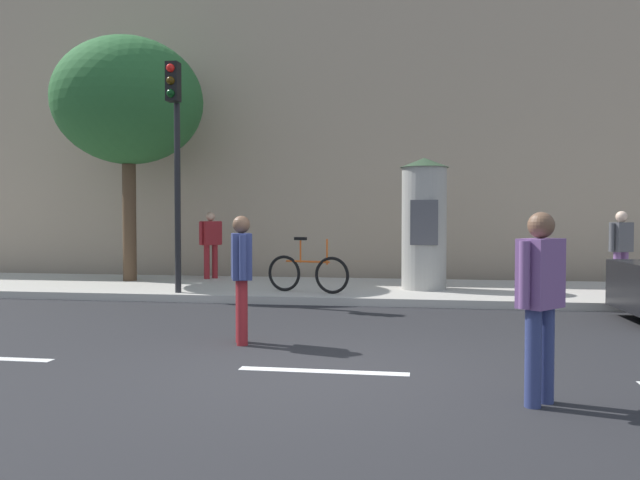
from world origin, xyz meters
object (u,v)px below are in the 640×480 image
object	(u,v)px
street_tree	(128,102)
pedestrian_with_bag	(211,239)
pedestrian_in_light_jacket	(621,246)
bicycle_leaning	(308,273)
poster_column	(424,223)
pedestrian_tallest	(241,269)
traffic_light	(175,139)
pedestrian_near_pole	(540,293)

from	to	relation	value
street_tree	pedestrian_with_bag	xyz separation A→B (m)	(1.70, 0.81, -3.22)
pedestrian_in_light_jacket	bicycle_leaning	bearing A→B (deg)	-172.25
poster_column	bicycle_leaning	bearing A→B (deg)	-156.47
poster_column	street_tree	world-z (taller)	street_tree
pedestrian_tallest	pedestrian_in_light_jacket	bearing A→B (deg)	40.95
pedestrian_tallest	bicycle_leaning	bearing A→B (deg)	89.39
traffic_light	poster_column	distance (m)	5.26
traffic_light	street_tree	bearing A→B (deg)	132.46
pedestrian_near_pole	pedestrian_in_light_jacket	bearing A→B (deg)	69.37
pedestrian_near_pole	pedestrian_with_bag	xyz separation A→B (m)	(-6.08, 9.17, 0.14)
poster_column	pedestrian_near_pole	size ratio (longest dim) A/B	1.63
poster_column	pedestrian_with_bag	bearing A→B (deg)	163.33
traffic_light	pedestrian_in_light_jacket	world-z (taller)	traffic_light
street_tree	pedestrian_near_pole	distance (m)	11.90
traffic_light	bicycle_leaning	bearing A→B (deg)	11.80
street_tree	bicycle_leaning	bearing A→B (deg)	-20.50
poster_column	pedestrian_in_light_jacket	size ratio (longest dim) A/B	1.69
pedestrian_in_light_jacket	bicycle_leaning	world-z (taller)	pedestrian_in_light_jacket
pedestrian_tallest	pedestrian_near_pole	bearing A→B (deg)	-33.75
street_tree	pedestrian_in_light_jacket	bearing A→B (deg)	-4.74
pedestrian_with_bag	bicycle_leaning	xyz separation A→B (m)	(2.85, -2.51, -0.56)
pedestrian_near_pole	pedestrian_in_light_jacket	distance (m)	7.99
pedestrian_tallest	bicycle_leaning	xyz separation A→B (m)	(0.05, 4.47, -0.42)
pedestrian_tallest	pedestrian_in_light_jacket	xyz separation A→B (m)	(6.09, 5.29, 0.12)
pedestrian_near_pole	pedestrian_with_bag	bearing A→B (deg)	123.53
street_tree	bicycle_leaning	distance (m)	6.16
pedestrian_near_pole	pedestrian_tallest	bearing A→B (deg)	146.25
street_tree	poster_column	bearing A→B (deg)	-6.01
pedestrian_with_bag	bicycle_leaning	size ratio (longest dim) A/B	0.94
street_tree	pedestrian_with_bag	size ratio (longest dim) A/B	3.50
bicycle_leaning	street_tree	bearing A→B (deg)	159.50
poster_column	bicycle_leaning	distance (m)	2.66
street_tree	bicycle_leaning	world-z (taller)	street_tree
pedestrian_near_pole	pedestrian_with_bag	distance (m)	11.00
pedestrian_near_pole	pedestrian_with_bag	world-z (taller)	pedestrian_with_bag
pedestrian_tallest	poster_column	bearing A→B (deg)	67.03
pedestrian_near_pole	pedestrian_tallest	distance (m)	3.94
pedestrian_in_light_jacket	pedestrian_with_bag	bearing A→B (deg)	169.23
pedestrian_in_light_jacket	pedestrian_tallest	bearing A→B (deg)	-139.05
poster_column	traffic_light	bearing A→B (deg)	-162.46
traffic_light	street_tree	xyz separation A→B (m)	(-2.04, 2.23, 1.19)
traffic_light	street_tree	size ratio (longest dim) A/B	0.79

